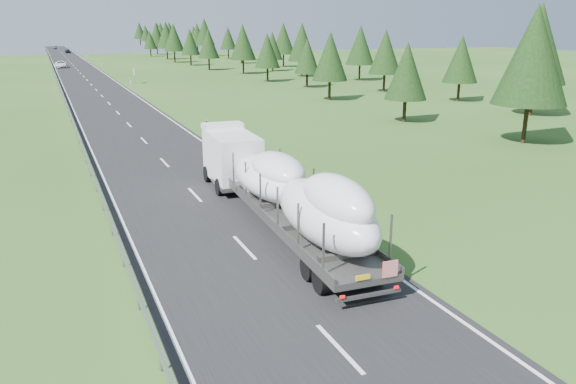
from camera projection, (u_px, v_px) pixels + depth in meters
name	position (u px, v px, depth m)	size (l,w,h in m)	color
ground	(244.00, 248.00, 25.30)	(400.00, 400.00, 0.00)	#2B501A
road_surface	(83.00, 76.00, 113.42)	(10.00, 400.00, 0.02)	black
guardrail	(55.00, 74.00, 111.19)	(0.10, 400.00, 0.76)	slate
marker_posts	(93.00, 59.00, 164.20)	(0.13, 350.08, 1.00)	silver
highway_sign	(134.00, 73.00, 98.01)	(0.08, 0.90, 2.60)	slate
tree_line_right	(220.00, 37.00, 158.53)	(27.75, 354.93, 12.48)	black
boat_truck	(280.00, 184.00, 27.53)	(3.49, 19.81, 4.09)	white
distant_van	(61.00, 64.00, 136.34)	(2.71, 5.88, 1.64)	white
distant_car_dark	(68.00, 51.00, 213.46)	(1.82, 4.53, 1.54)	black
distant_car_blue	(55.00, 48.00, 251.87)	(1.44, 4.13, 1.36)	#171740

